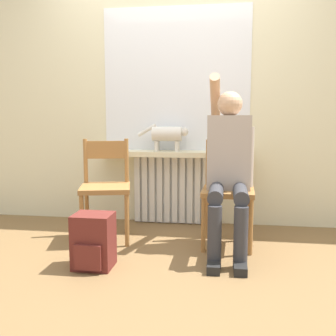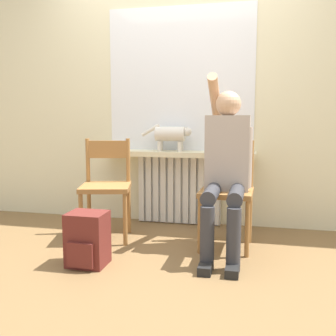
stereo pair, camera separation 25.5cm
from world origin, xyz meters
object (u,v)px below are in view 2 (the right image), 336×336
chair_left (106,185)px  person (226,163)px  chair_right (227,190)px  backpack (87,239)px  cat (171,135)px

chair_left → person: bearing=-20.6°
chair_right → backpack: chair_right is taller
chair_left → chair_right: (1.03, 0.00, 0.00)m
chair_left → backpack: bearing=-94.4°
chair_right → cat: cat is taller
chair_right → person: size_ratio=0.62×
person → backpack: (-0.93, -0.52, -0.51)m
chair_left → person: 1.07m
chair_left → chair_right: same height
chair_right → backpack: 1.16m
person → backpack: size_ratio=3.62×
chair_right → cat: size_ratio=1.75×
chair_right → cat: 0.87m
person → backpack: 1.18m
chair_left → backpack: size_ratio=2.24×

